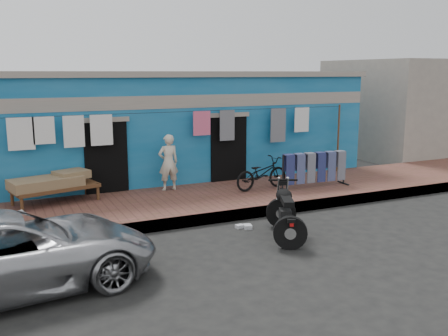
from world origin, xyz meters
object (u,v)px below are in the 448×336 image
Objects in this scene: car at (10,252)px; seated_person at (168,162)px; jeans_rack at (314,169)px; bicycle at (262,170)px; motorcycle at (286,211)px; charpoy at (56,189)px.

car is 5.99m from seated_person.
seated_person is 3.96m from jeans_rack.
car is 2.83× the size of bicycle.
bicycle reaches higher than jeans_rack.
car is 7.22m from bicycle.
bicycle reaches higher than car.
jeans_rack is at bearing 70.20° from motorcycle.
bicycle is (6.33, 3.46, 0.13)m from car.
charpoy is at bearing 159.87° from motorcycle.
motorcycle is (5.18, 0.40, -0.08)m from car.
seated_person is at bearing 58.72° from bicycle.
car is at bearing 47.48° from seated_person.
bicycle is 0.88× the size of motorcycle.
seated_person is 0.81× the size of motorcycle.
seated_person reaches higher than jeans_rack.
seated_person is 0.72× the size of jeans_rack.
charpoy is 6.72m from jeans_rack.
jeans_rack reaches higher than charpoy.
bicycle reaches higher than motorcycle.
charpoy is (-2.88, -0.10, -0.40)m from seated_person.
car is at bearing -151.52° from motorcycle.
car is 4.46m from charpoy.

